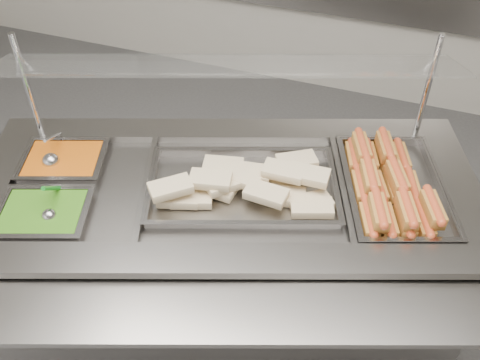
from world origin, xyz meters
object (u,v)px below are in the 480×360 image
(ladle, at_px, (51,160))
(steam_counter, at_px, (228,262))
(pan_wraps, at_px, (243,190))
(sneeze_guard, at_px, (226,68))
(serving_spoon, at_px, (50,211))
(pan_hotdogs, at_px, (393,193))

(ladle, bearing_deg, steam_counter, 8.90)
(pan_wraps, bearing_deg, ladle, -170.25)
(steam_counter, xyz_separation_m, sneeze_guard, (-0.07, 0.20, 0.80))
(serving_spoon, bearing_deg, ladle, 123.71)
(steam_counter, bearing_deg, sneeze_guard, 109.70)
(sneeze_guard, height_order, pan_wraps, sneeze_guard)
(pan_hotdogs, relative_size, ladle, 3.33)
(pan_hotdogs, xyz_separation_m, ladle, (-1.25, -0.31, 0.05))
(ladle, bearing_deg, pan_hotdogs, 14.00)
(steam_counter, distance_m, pan_wraps, 0.42)
(sneeze_guard, height_order, ladle, sneeze_guard)
(pan_hotdogs, bearing_deg, serving_spoon, -153.41)
(sneeze_guard, distance_m, serving_spoon, 0.78)
(serving_spoon, bearing_deg, pan_hotdogs, 26.59)
(sneeze_guard, relative_size, ladle, 8.69)
(ladle, distance_m, serving_spoon, 0.28)
(pan_hotdogs, bearing_deg, pan_wraps, -160.30)
(steam_counter, height_order, sneeze_guard, sneeze_guard)
(pan_wraps, bearing_deg, sneeze_guard, 125.05)
(pan_hotdogs, height_order, ladle, ladle)
(serving_spoon, bearing_deg, steam_counter, 33.39)
(sneeze_guard, bearing_deg, ladle, -152.98)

